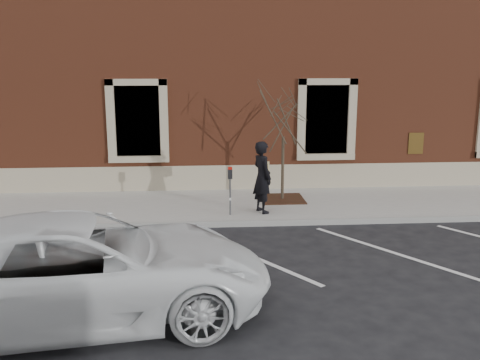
{
  "coord_description": "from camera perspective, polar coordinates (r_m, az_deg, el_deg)",
  "views": [
    {
      "loc": [
        -1.03,
        -13.4,
        4.21
      ],
      "look_at": [
        0.0,
        0.6,
        1.1
      ],
      "focal_mm": 40.0,
      "sensor_mm": 36.0,
      "label": 1
    }
  ],
  "objects": [
    {
      "name": "sidewalk_near",
      "position": [
        15.74,
        -0.31,
        -2.74
      ],
      "size": [
        40.0,
        3.5,
        0.15
      ],
      "primitive_type": "cube",
      "color": "#BCB9B0",
      "rests_on": "ground"
    },
    {
      "name": "parking_meter",
      "position": [
        14.31,
        -1.06,
        -0.2
      ],
      "size": [
        0.12,
        0.09,
        1.32
      ],
      "rotation": [
        0.0,
        0.0,
        -0.29
      ],
      "color": "#595B60",
      "rests_on": "sidewalk_near"
    },
    {
      "name": "man",
      "position": [
        14.57,
        2.39,
        0.31
      ],
      "size": [
        0.72,
        0.85,
        1.98
      ],
      "primitive_type": "imported",
      "rotation": [
        0.0,
        0.0,
        1.98
      ],
      "color": "black",
      "rests_on": "sidewalk_near"
    },
    {
      "name": "sapling",
      "position": [
        15.76,
        4.67,
        6.49
      ],
      "size": [
        2.08,
        2.08,
        3.46
      ],
      "color": "#403426",
      "rests_on": "sidewalk_near"
    },
    {
      "name": "curb_near",
      "position": [
        14.01,
        0.2,
        -4.67
      ],
      "size": [
        40.0,
        0.12,
        0.15
      ],
      "primitive_type": "cube",
      "color": "#9E9E99",
      "rests_on": "ground"
    },
    {
      "name": "parking_stripes",
      "position": [
        12.01,
        0.99,
        -8.02
      ],
      "size": [
        28.0,
        4.4,
        0.01
      ],
      "primitive_type": null,
      "color": "silver",
      "rests_on": "ground"
    },
    {
      "name": "tree_grate",
      "position": [
        16.19,
        4.52,
        -2.01
      ],
      "size": [
        1.29,
        1.29,
        0.03
      ],
      "primitive_type": "cube",
      "color": "#381812",
      "rests_on": "sidewalk_near"
    },
    {
      "name": "white_truck",
      "position": [
        9.31,
        -16.63,
        -9.05
      ],
      "size": [
        6.66,
        3.82,
        1.75
      ],
      "primitive_type": "imported",
      "rotation": [
        0.0,
        0.0,
        1.72
      ],
      "color": "white",
      "rests_on": "ground"
    },
    {
      "name": "ground",
      "position": [
        14.08,
        0.18,
        -4.9
      ],
      "size": [
        120.0,
        120.0,
        0.0
      ],
      "primitive_type": "plane",
      "color": "#28282B",
      "rests_on": "ground"
    },
    {
      "name": "building_civic",
      "position": [
        21.17,
        -1.45,
        11.9
      ],
      "size": [
        40.0,
        8.62,
        8.0
      ],
      "color": "brown",
      "rests_on": "ground"
    }
  ]
}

